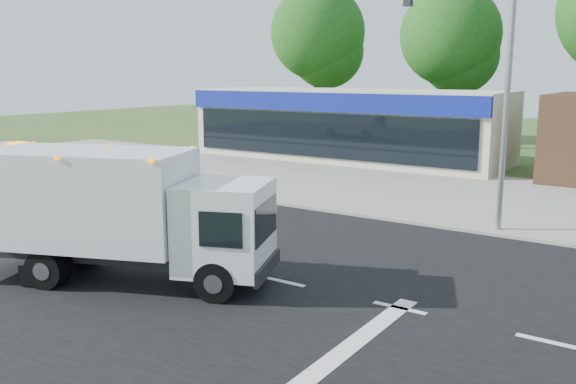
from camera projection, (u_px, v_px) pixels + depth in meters
name	position (u px, v px, depth m)	size (l,w,h in m)	color
ground	(283.00, 282.00, 14.62)	(120.00, 120.00, 0.00)	#385123
road_asphalt	(283.00, 282.00, 14.62)	(60.00, 14.00, 0.02)	black
sidewalk	(415.00, 215.00, 21.29)	(60.00, 2.40, 0.12)	gray
parking_apron	(467.00, 190.00, 26.03)	(60.00, 9.00, 0.02)	gray
lane_markings	(300.00, 312.00, 12.78)	(55.20, 7.00, 0.01)	silver
ems_box_truck	(119.00, 207.00, 14.44)	(7.45, 4.64, 3.16)	black
emergency_worker	(41.00, 220.00, 17.26)	(0.65, 0.70, 1.72)	#C7B085
ambulance_van	(25.00, 170.00, 24.45)	(4.74, 1.92, 2.22)	silver
retail_strip_mall	(348.00, 124.00, 35.40)	(18.00, 6.20, 4.00)	beige
traffic_signal_pole	(487.00, 73.00, 18.59)	(3.51, 0.25, 8.00)	gray
background_trees	(535.00, 32.00, 36.63)	(36.77, 7.39, 12.10)	#332114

